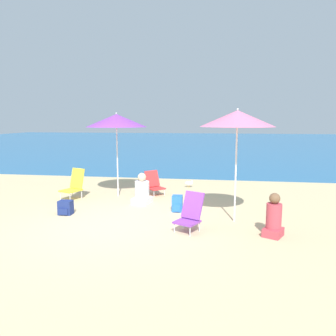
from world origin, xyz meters
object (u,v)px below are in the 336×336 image
Objects in this scene: person_seated_far at (142,192)px; water_bottle at (71,190)px; beach_chair_red at (154,183)px; beach_chair_yellow at (74,184)px; beach_chair_purple at (190,213)px; backpack_blue at (177,204)px; backpack_navy at (66,208)px; beach_umbrella_purple at (116,121)px; beach_umbrella_pink at (237,119)px; seagull at (189,183)px; person_seated_near at (274,218)px.

person_seated_far reaches higher than water_bottle.
person_seated_far is at bearing -140.24° from beach_chair_red.
beach_chair_purple is at bearing -9.85° from beach_chair_yellow.
backpack_blue is 3.69m from water_bottle.
beach_umbrella_purple is at bearing 71.38° from backpack_navy.
seagull is (-1.29, 3.44, -2.07)m from beach_umbrella_pink.
backpack_navy is at bearing -126.40° from seagull.
person_seated_far is at bearing -19.53° from water_bottle.
person_seated_far is (0.88, -0.70, -1.84)m from beach_umbrella_purple.
beach_chair_yellow is 5.49m from person_seated_near.
water_bottle is 3.69m from seagull.
beach_chair_yellow reaches higher than water_bottle.
beach_chair_yellow is at bearing -173.84° from person_seated_far.
beach_umbrella_purple is at bearing -141.27° from seagull.
beach_umbrella_purple reaches higher than person_seated_near.
beach_umbrella_pink is at bearing -30.74° from beach_umbrella_purple.
seagull is (3.03, 2.01, -0.27)m from beach_chair_yellow.
beach_chair_purple is at bearing -40.77° from person_seated_far.
beach_umbrella_pink reaches higher than person_seated_near.
person_seated_near is at bearing -34.96° from beach_umbrella_purple.
beach_chair_yellow reaches higher than backpack_blue.
beach_chair_red is 1.79× the size of backpack_blue.
beach_umbrella_purple is 2.55m from water_bottle.
beach_chair_red is at bearing 118.42° from backpack_blue.
beach_chair_purple is at bearing -48.79° from beach_umbrella_purple.
backpack_blue is 2.85m from seagull.
beach_chair_yellow is at bearing -176.52° from person_seated_near.
backpack_blue is at bearing 172.69° from person_seated_near.
beach_chair_red is at bearing 134.68° from beach_umbrella_pink.
beach_umbrella_purple is 6.08× the size of backpack_blue.
beach_umbrella_purple is 7.23× the size of backpack_navy.
person_seated_near is 2.46m from backpack_blue.
backpack_blue is 1.19× the size of backpack_navy.
beach_umbrella_purple is 2.84× the size of person_seated_near.
beach_umbrella_pink is at bearing 157.75° from person_seated_near.
beach_umbrella_purple reaches higher than beach_chair_red.
person_seated_far is 2.53m from water_bottle.
beach_chair_purple is 0.91× the size of person_seated_near.
person_seated_far is at bearing 173.86° from person_seated_near.
beach_chair_purple is 4.72m from water_bottle.
beach_umbrella_purple is at bearing 154.75° from beach_chair_red.
person_seated_far reaches higher than backpack_navy.
water_bottle reaches higher than seagull.
backpack_blue reaches higher than backpack_navy.
beach_chair_purple is 2.40m from person_seated_far.
water_bottle is (-0.39, 0.61, -0.31)m from beach_chair_yellow.
backpack_navy is at bearing -127.92° from person_seated_far.
person_seated_near is (5.00, -2.25, -0.06)m from beach_chair_yellow.
beach_umbrella_pink is at bearing 0.75° from backpack_navy.
person_seated_far is (-3.02, 2.02, -0.03)m from person_seated_near.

